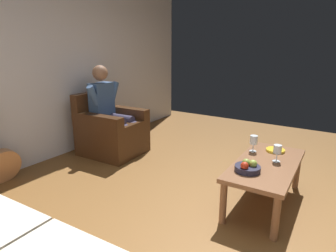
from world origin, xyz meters
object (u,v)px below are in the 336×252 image
armchair (111,132)px  fruit_bowl (248,167)px  coffee_table (266,168)px  guitar (2,163)px  decorative_dish (275,150)px  wine_glass_near (254,141)px  wine_glass_far (277,150)px  person_seated (109,108)px

armchair → fruit_bowl: armchair is taller
coffee_table → guitar: 2.84m
guitar → decorative_dish: bearing=120.1°
wine_glass_near → decorative_dish: bearing=124.1°
coffee_table → wine_glass_near: (-0.23, -0.20, 0.18)m
coffee_table → wine_glass_far: wine_glass_far is taller
guitar → fruit_bowl: (-0.85, 2.50, 0.24)m
armchair → coffee_table: size_ratio=0.75×
decorative_dish → guitar: bearing=-59.9°
armchair → wine_glass_far: armchair is taller
wine_glass_far → decorative_dish: size_ratio=0.88×
armchair → wine_glass_near: size_ratio=4.97×
armchair → guitar: 1.41m
guitar → wine_glass_near: size_ratio=5.66×
person_seated → wine_glass_far: person_seated is taller
person_seated → wine_glass_near: (-0.01, 2.03, -0.11)m
armchair → wine_glass_near: 2.04m
wine_glass_far → guitar: bearing=-65.4°
wine_glass_far → fruit_bowl: wine_glass_far is taller
wine_glass_far → coffee_table: bearing=-42.3°
wine_glass_far → decorative_dish: wine_glass_far is taller
person_seated → wine_glass_far: bearing=84.2°
guitar → fruit_bowl: guitar is taller
coffee_table → fruit_bowl: bearing=-17.1°
wine_glass_far → decorative_dish: bearing=-165.2°
coffee_table → fruit_bowl: (0.29, -0.09, 0.10)m
wine_glass_far → wine_glass_near: bearing=-118.8°
wine_glass_near → wine_glass_far: wine_glass_near is taller
armchair → person_seated: person_seated is taller
armchair → decorative_dish: (-0.15, 2.22, 0.13)m
armchair → wine_glass_far: (0.14, 2.30, 0.23)m
armchair → coffee_table: armchair is taller
guitar → wine_glass_far: guitar is taller
coffee_table → wine_glass_far: size_ratio=6.91×
armchair → person_seated: 0.35m
fruit_bowl → decorative_dish: (-0.65, 0.09, -0.03)m
guitar → fruit_bowl: size_ratio=4.40×
wine_glass_far → fruit_bowl: bearing=-23.5°
coffee_table → decorative_dish: size_ratio=6.05×
person_seated → wine_glass_far: size_ratio=7.46×
coffee_table → wine_glass_near: wine_glass_near is taller
decorative_dish → wine_glass_far: bearing=14.8°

